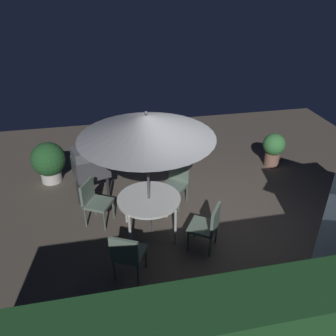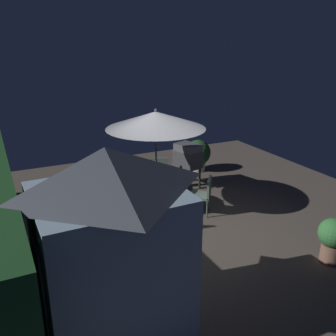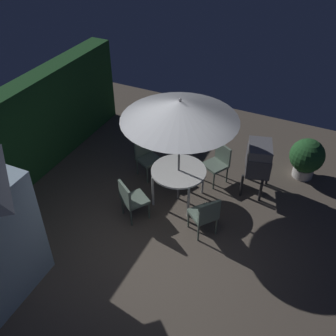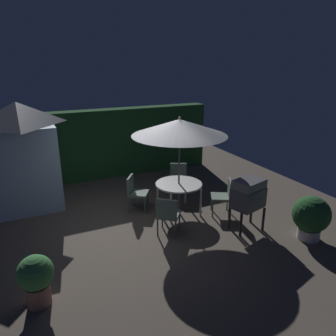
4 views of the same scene
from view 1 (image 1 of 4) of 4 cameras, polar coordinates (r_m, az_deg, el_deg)
ground_plane at (r=6.95m, az=6.21°, el=-8.92°), size 11.00×11.00×0.00m
patio_table at (r=6.25m, az=-3.17°, el=-5.52°), size 1.15×1.15×0.79m
patio_umbrella at (r=5.53m, az=-3.59°, el=6.91°), size 2.26×2.26×2.43m
bbq_grill at (r=7.34m, az=-12.71°, el=0.74°), size 0.81×0.67×1.20m
chair_near_shed at (r=5.55m, az=-6.73°, el=-13.80°), size 0.62×0.62×0.90m
chair_far_side at (r=6.07m, az=6.60°, el=-9.31°), size 0.64×0.64×0.90m
chair_toward_hedge at (r=7.18m, az=1.38°, el=-2.16°), size 0.65×0.65×0.90m
chair_toward_house at (r=6.77m, az=-12.15°, el=-5.15°), size 0.63×0.63×0.90m
potted_plant_by_shed at (r=8.99m, az=17.07°, el=3.24°), size 0.55×0.55×0.86m
potted_plant_by_grill at (r=8.37m, az=-19.15°, el=1.13°), size 0.78×0.78×0.97m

